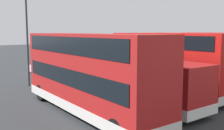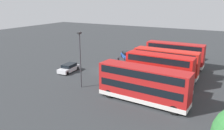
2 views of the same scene
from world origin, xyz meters
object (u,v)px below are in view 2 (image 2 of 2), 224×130
Objects in this scene: bus_single_deck_second at (168,62)px; box_truck_blue at (177,51)px; car_hatchback_silver at (127,55)px; lamp_post_tall at (80,56)px; bus_single_deck_fifth at (149,80)px; bus_double_decker_fourth at (159,68)px; car_small_green at (69,68)px; bus_double_decker_third at (166,63)px; bus_double_decker_near_end at (175,54)px; waste_bin_yellow at (118,60)px; bus_double_decker_sixth at (143,84)px.

box_truck_blue is at bearing -175.73° from bus_single_deck_second.
car_hatchback_silver is 0.52× the size of lamp_post_tall.
bus_single_deck_fifth is at bearing 34.52° from car_hatchback_silver.
bus_double_decker_fourth is 0.87× the size of bus_single_deck_fifth.
car_small_green is (13.81, -4.90, 0.00)m from car_hatchback_silver.
lamp_post_tall reaches higher than bus_single_deck_second.
lamp_post_tall is (6.93, -9.42, 2.28)m from bus_double_decker_fourth.
car_small_green is (8.93, -15.20, -0.92)m from bus_single_deck_second.
bus_single_deck_second is 1.28× the size of lamp_post_tall.
bus_double_decker_third is 14.33m from lamp_post_tall.
car_small_green is at bearing -19.54° from car_hatchback_silver.
bus_double_decker_near_end is 6.77m from bus_double_decker_third.
bus_double_decker_fourth is at bearing 5.08° from bus_single_deck_second.
box_truck_blue reaches higher than waste_bin_yellow.
bus_single_deck_second is 0.88× the size of bus_single_deck_fifth.
bus_double_decker_near_end is 11.21× the size of waste_bin_yellow.
bus_single_deck_fifth is at bearing -170.96° from bus_double_decker_sixth.
bus_single_deck_fifth reaches higher than car_hatchback_silver.
bus_double_decker_third is 1.30× the size of lamp_post_tall.
bus_double_decker_fourth is 7.33m from bus_double_decker_sixth.
bus_double_decker_near_end is 6.09m from box_truck_blue.
car_small_green is at bearing -59.57° from bus_single_deck_second.
lamp_post_tall is at bearing -41.34° from bus_double_decker_third.
bus_double_decker_fourth reaches higher than bus_single_deck_fifth.
bus_double_decker_sixth is 2.76× the size of car_hatchback_silver.
bus_double_decker_fourth is at bearing 175.12° from bus_single_deck_fifth.
bus_single_deck_second is 1.33× the size of box_truck_blue.
bus_double_decker_fourth is at bearing 126.33° from lamp_post_tall.
waste_bin_yellow is (8.14, -9.98, -1.23)m from box_truck_blue.
bus_single_deck_second is at bearing -174.92° from bus_double_decker_fourth.
bus_double_decker_fourth reaches higher than box_truck_blue.
bus_double_decker_third is 11.03m from bus_double_decker_sixth.
bus_double_decker_fourth is 3.68m from bus_single_deck_fifth.
car_hatchback_silver is (-19.19, -11.22, -1.75)m from bus_double_decker_sixth.
lamp_post_tall reaches higher than bus_double_decker_fourth.
lamp_post_tall is (13.92, -8.80, 3.11)m from bus_single_deck_second.
bus_double_decker_sixth is at bearing 3.65° from bus_single_deck_second.
car_hatchback_silver is at bearing -115.33° from bus_single_deck_second.
bus_double_decker_fourth is at bearing -177.73° from bus_double_decker_sixth.
car_hatchback_silver is at bearing -145.48° from bus_single_deck_fifth.
waste_bin_yellow is at bearing -126.23° from bus_double_decker_fourth.
car_hatchback_silver is at bearing 160.46° from car_small_green.
box_truck_blue is (-12.73, -1.25, -0.74)m from bus_double_decker_third.
bus_double_decker_third reaches higher than box_truck_blue.
bus_double_decker_near_end is 0.91× the size of bus_single_deck_fifth.
bus_single_deck_second is 10.83m from waste_bin_yellow.
bus_single_deck_fifth is at bearing -1.83° from bus_double_decker_third.
bus_single_deck_second is at bearing 64.67° from car_hatchback_silver.
bus_single_deck_fifth is 1.51× the size of box_truck_blue.
box_truck_blue reaches higher than bus_single_deck_fifth.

